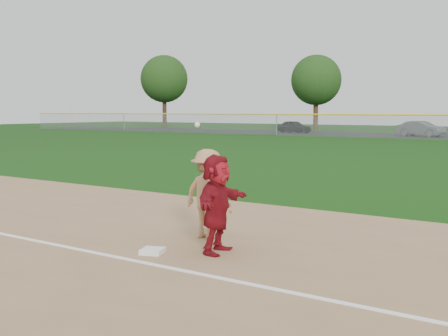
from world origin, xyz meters
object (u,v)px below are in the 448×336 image
Objects in this scene: car_left at (294,127)px; car_mid at (421,129)px; first_base at (152,251)px; base_runner at (217,204)px.

car_left is 0.90× the size of car_mid.
base_runner is at bearing 37.00° from first_base.
car_mid is at bearing 1.52° from base_runner.
car_mid is (-8.50, 44.67, -0.13)m from base_runner.
car_left is at bearing 114.40° from first_base.
car_mid is at bearing -81.73° from car_left.
base_runner is 0.39× the size of car_mid.
first_base is 0.09× the size of car_left.
car_left is at bearing 101.27° from car_mid.
base_runner is 45.47m from car_mid.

